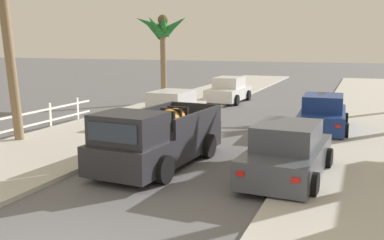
{
  "coord_description": "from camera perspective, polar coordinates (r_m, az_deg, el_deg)",
  "views": [
    {
      "loc": [
        4.63,
        -5.05,
        3.62
      ],
      "look_at": [
        -0.38,
        7.8,
        1.2
      ],
      "focal_mm": 41.35,
      "sensor_mm": 36.0,
      "label": 1
    }
  ],
  "objects": [
    {
      "name": "sidewalk_left",
      "position": [
        19.97,
        -8.42,
        -0.42
      ],
      "size": [
        4.84,
        60.0,
        0.12
      ],
      "primitive_type": "cube",
      "color": "beige",
      "rests_on": "ground"
    },
    {
      "name": "sidewalk_right",
      "position": [
        17.43,
        22.52,
        -2.61
      ],
      "size": [
        4.84,
        60.0,
        0.12
      ],
      "primitive_type": "cube",
      "color": "beige",
      "rests_on": "ground"
    },
    {
      "name": "curb_left",
      "position": [
        19.5,
        -5.81,
        -0.65
      ],
      "size": [
        0.16,
        60.0,
        0.1
      ],
      "primitive_type": "cube",
      "color": "silver",
      "rests_on": "ground"
    },
    {
      "name": "curb_right",
      "position": [
        17.43,
        19.16,
        -2.43
      ],
      "size": [
        0.16,
        60.0,
        0.1
      ],
      "primitive_type": "cube",
      "color": "silver",
      "rests_on": "ground"
    },
    {
      "name": "pickup_truck",
      "position": [
        13.05,
        -4.59,
        -2.5
      ],
      "size": [
        2.48,
        5.33,
        1.8
      ],
      "color": "#28282D",
      "rests_on": "ground"
    },
    {
      "name": "car_left_near",
      "position": [
        19.43,
        -2.71,
        1.34
      ],
      "size": [
        2.09,
        4.29,
        1.54
      ],
      "color": "silver",
      "rests_on": "ground"
    },
    {
      "name": "car_left_mid",
      "position": [
        27.33,
        4.75,
        3.81
      ],
      "size": [
        2.09,
        4.29,
        1.54
      ],
      "color": "silver",
      "rests_on": "ground"
    },
    {
      "name": "car_right_mid",
      "position": [
        18.84,
        16.5,
        0.66
      ],
      "size": [
        2.16,
        4.32,
        1.54
      ],
      "color": "navy",
      "rests_on": "ground"
    },
    {
      "name": "car_left_far",
      "position": [
        12.1,
        12.18,
        -4.18
      ],
      "size": [
        2.19,
        4.33,
        1.54
      ],
      "color": "#474C56",
      "rests_on": "ground"
    },
    {
      "name": "palm_tree_right_fore",
      "position": [
        26.88,
        -3.92,
        11.52
      ],
      "size": [
        3.5,
        3.66,
        5.31
      ],
      "color": "#846B4C",
      "rests_on": "ground"
    }
  ]
}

